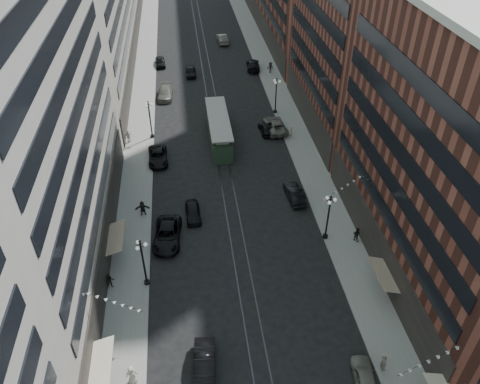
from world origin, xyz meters
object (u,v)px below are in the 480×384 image
pedestrian_4 (384,363)px  car_14 (222,39)px  streetcar (219,130)px  car_12 (253,65)px  car_10 (295,194)px  car_2 (167,235)px  pedestrian_7 (357,234)px  car_4 (364,378)px  car_8 (165,93)px  lamppost_sw_far (143,261)px  car_7 (158,156)px  car_13 (191,72)px  pedestrian_5 (143,208)px  car_extra_1 (193,212)px  car_9 (160,62)px  pedestrian_6 (129,136)px  pedestrian_8 (290,131)px  pedestrian_9 (270,68)px  lamppost_sw_mid (150,118)px  lamppost_se_far (328,216)px  lamppost_se_mid (276,94)px  car_5 (204,365)px  car_extra_0 (266,128)px  pedestrian_2 (110,281)px  car_11 (275,125)px

pedestrian_4 → car_14: 74.58m
streetcar → car_12: size_ratio=2.29×
car_10 → car_14: size_ratio=0.88×
pedestrian_4 → car_14: (-5.30, 74.39, -0.17)m
car_2 → pedestrian_7: (19.45, -2.64, 0.15)m
car_4 → car_8: 53.97m
lamppost_sw_far → car_7: (0.87, 21.04, -2.37)m
car_13 → car_8: bearing=-118.9°
pedestrian_5 → car_extra_1: 5.59m
car_9 → pedestrian_6: (-4.10, -26.67, 0.31)m
car_2 → car_7: 15.26m
car_12 → pedestrian_8: 24.50m
car_2 → car_13: (4.35, 41.74, -0.09)m
pedestrian_9 → car_2: bearing=-95.6°
car_7 → pedestrian_9: bearing=50.6°
lamppost_sw_mid → car_4: (16.91, -39.26, -2.39)m
car_7 → car_4: bearing=-66.5°
lamppost_sw_far → lamppost_se_far: size_ratio=1.00×
car_2 → car_14: size_ratio=1.12×
lamppost_se_mid → car_10: bearing=-94.7°
lamppost_sw_mid → car_9: size_ratio=1.30×
car_4 → car_5: bearing=-4.3°
pedestrian_6 → pedestrian_9: bearing=-163.3°
car_2 → car_4: 23.45m
car_2 → pedestrian_8: (17.13, 18.81, 0.19)m
car_8 → car_13: car_8 is taller
streetcar → car_extra_0: (6.80, 1.17, -0.90)m
streetcar → car_7: (-8.33, -4.24, -0.88)m
car_10 → pedestrian_8: pedestrian_8 is taller
car_7 → car_8: 18.57m
pedestrian_2 → car_extra_0: bearing=38.3°
lamppost_se_far → car_extra_1: bearing=158.8°
lamppost_se_mid → pedestrian_2: lamppost_se_mid is taller
pedestrian_2 → pedestrian_7: bearing=-8.1°
car_2 → car_7: bearing=99.7°
car_11 → car_14: car_14 is taller
pedestrian_6 → car_7: bearing=103.8°
streetcar → pedestrian_9: streetcar is taller
car_8 → car_14: bearing=67.9°
lamppost_se_mid → car_14: bearing=99.2°
car_9 → car_11: size_ratio=0.74×
lamppost_se_far → pedestrian_2: bearing=-169.3°
pedestrian_4 → car_10: bearing=16.1°
car_8 → lamppost_se_mid: bearing=-20.5°
lamppost_sw_mid → pedestrian_2: bearing=-96.9°
car_9 → car_11: 30.60m
pedestrian_2 → car_8: size_ratio=0.32×
lamppost_sw_far → streetcar: 26.95m
lamppost_se_mid → car_8: bearing=155.4°
streetcar → pedestrian_9: (11.11, 21.35, -0.49)m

